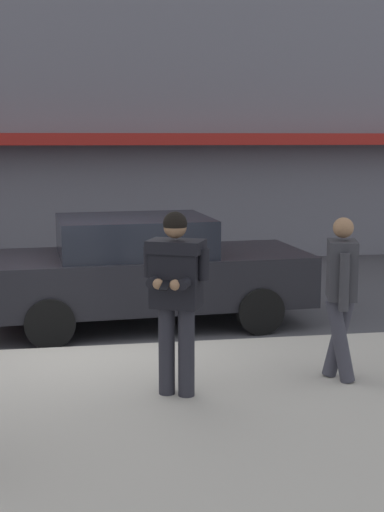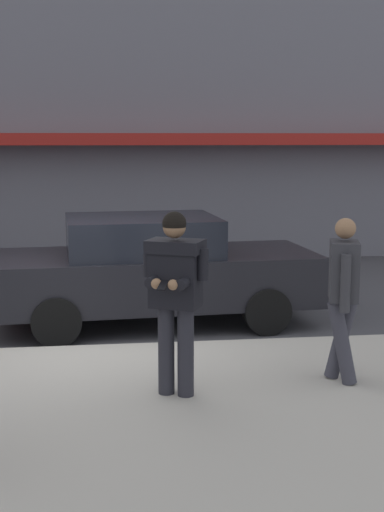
# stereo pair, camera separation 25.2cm
# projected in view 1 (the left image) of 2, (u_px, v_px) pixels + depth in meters

# --- Properties ---
(ground_plane) EXTENTS (80.00, 80.00, 0.00)m
(ground_plane) POSITION_uv_depth(u_px,v_px,m) (86.00, 352.00, 8.83)
(ground_plane) COLOR #3D3D42
(sidewalk) EXTENTS (32.00, 5.30, 0.14)m
(sidewalk) POSITION_uv_depth(u_px,v_px,m) (207.00, 435.00, 6.20)
(sidewalk) COLOR #A8A399
(sidewalk) RESTS_ON ground
(curb_paint_line) EXTENTS (28.00, 0.12, 0.01)m
(curb_paint_line) POSITION_uv_depth(u_px,v_px,m) (165.00, 347.00, 9.03)
(curb_paint_line) COLOR silver
(curb_paint_line) RESTS_ON ground
(storefront_facade) EXTENTS (28.00, 4.70, 11.09)m
(storefront_facade) POSITION_uv_depth(u_px,v_px,m) (118.00, 10.00, 16.35)
(storefront_facade) COLOR slate
(storefront_facade) RESTS_ON ground
(parked_sedan_mid) EXTENTS (4.61, 2.16, 1.54)m
(parked_sedan_mid) POSITION_uv_depth(u_px,v_px,m) (144.00, 270.00, 10.04)
(parked_sedan_mid) COLOR black
(parked_sedan_mid) RESTS_ON ground
(man_texting_on_phone) EXTENTS (0.62, 0.65, 1.81)m
(man_texting_on_phone) POSITION_uv_depth(u_px,v_px,m) (176.00, 284.00, 6.79)
(man_texting_on_phone) COLOR #23232B
(man_texting_on_phone) RESTS_ON sidewalk
(pedestrian_with_bag) EXTENTS (0.40, 0.71, 1.70)m
(pedestrian_with_bag) POSITION_uv_depth(u_px,v_px,m) (341.00, 288.00, 7.30)
(pedestrian_with_bag) COLOR #33333D
(pedestrian_with_bag) RESTS_ON sidewalk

